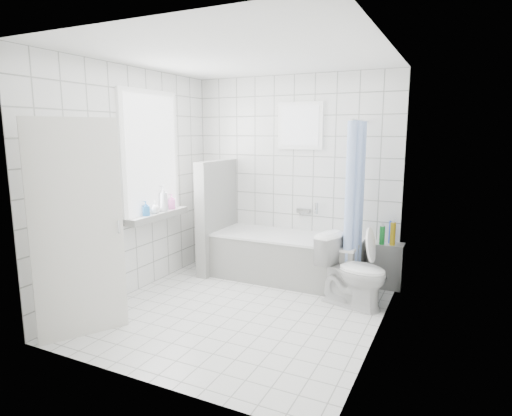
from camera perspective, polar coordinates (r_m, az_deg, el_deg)
The scene contains 19 objects.
ground at distance 4.69m, azimuth -2.02°, elevation -13.40°, with size 3.00×3.00×0.00m, color white.
ceiling at distance 4.37m, azimuth -2.25°, elevation 19.70°, with size 3.00×3.00×0.00m, color white.
wall_back at distance 5.70m, azimuth 4.95°, elevation 4.31°, with size 2.80×0.02×2.60m, color white.
wall_front at distance 3.11m, azimuth -15.14°, elevation -0.83°, with size 2.80×0.02×2.60m, color white.
wall_left at distance 5.14m, azimuth -16.07°, elevation 3.32°, with size 0.02×3.00×2.60m, color white.
wall_right at distance 3.90m, azimuth 16.40°, elevation 1.25°, with size 0.02×3.00×2.60m, color white.
window_left at distance 5.32m, azimuth -13.71°, elevation 6.89°, with size 0.01×0.90×1.40m, color white.
window_back at distance 5.60m, azimuth 5.86°, elevation 10.85°, with size 0.50×0.01×0.50m, color white.
window_sill at distance 5.38m, azimuth -13.01°, elevation -1.01°, with size 0.18×1.02×0.08m, color white.
door at distance 4.16m, azimuth -22.65°, elevation -2.79°, with size 0.04×0.80×2.00m, color silver.
bathtub at distance 5.53m, azimuth 4.12°, elevation -6.55°, with size 1.87×0.77×0.58m.
partition_wall at distance 5.81m, azimuth -5.22°, elevation -1.08°, with size 0.15×0.85×1.50m, color white.
tiled_ledge at distance 5.48m, azimuth 16.92°, elevation -7.31°, with size 0.40×0.24×0.55m, color white.
toilet at distance 4.80m, azimuth 12.76°, elevation -8.20°, with size 0.43×0.76×0.77m, color white.
curtain_rod at distance 5.02m, azimuth 13.78°, elevation 11.28°, with size 0.02×0.02×0.80m, color silver.
shower_curtain at distance 4.95m, azimuth 13.03°, elevation 0.87°, with size 0.14×0.48×1.78m, color #4E7DE5, non-canonical shape.
tub_faucet at distance 5.67m, azimuth 6.38°, elevation -0.35°, with size 0.18×0.06×0.06m, color silver.
sill_bottles at distance 5.39m, azimuth -12.57°, elevation 0.81°, with size 0.16×0.62×0.32m.
ledge_bottles at distance 5.33m, azimuth 17.35°, elevation -3.29°, with size 0.18×0.16×0.27m.
Camera 1 is at (2.02, -3.80, 1.87)m, focal length 30.00 mm.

